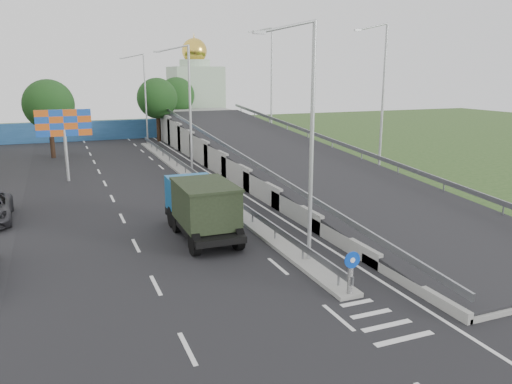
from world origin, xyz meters
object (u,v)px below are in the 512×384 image
lamp_post_mid (188,104)px  church (196,93)px  sign_bollard (351,273)px  lamp_post_far (144,94)px  billboard (64,127)px  dump_truck (201,205)px  lamp_post_near (308,132)px

lamp_post_mid → church: size_ratio=0.73×
lamp_post_mid → church: 35.41m
sign_bollard → lamp_post_far: (0.11, 43.83, 4.77)m
billboard → dump_truck: bearing=-70.5°
lamp_post_mid → lamp_post_near: bearing=-90.0°
lamp_post_near → dump_truck: 7.49m
sign_bollard → billboard: (-9.00, 25.83, 3.15)m
lamp_post_mid → billboard: lamp_post_mid is taller
church → dump_truck: size_ratio=2.05×
lamp_post_near → dump_truck: size_ratio=1.50×
lamp_post_mid → lamp_post_far: (0.00, 20.00, 0.00)m
billboard → dump_truck: size_ratio=0.82×
lamp_post_far → lamp_post_mid: bearing=-90.0°
lamp_post_far → church: (9.89, 14.00, -0.50)m
lamp_post_mid → dump_truck: bearing=-102.3°
lamp_post_near → church: (9.89, 54.00, -0.50)m
lamp_post_mid → lamp_post_far: 20.00m
dump_truck → lamp_post_mid: bearing=78.1°
lamp_post_far → billboard: (-9.11, -18.00, -1.62)m
sign_bollard → dump_truck: 9.68m
dump_truck → billboard: bearing=109.9°
lamp_post_near → billboard: (-9.11, 22.00, -1.62)m
lamp_post_far → lamp_post_near: bearing=-90.0°
lamp_post_far → billboard: lamp_post_far is taller
lamp_post_near → billboard: 23.87m
sign_bollard → church: church is taller
lamp_post_far → church: bearing=54.8°
church → lamp_post_near: bearing=-100.4°
lamp_post_mid → dump_truck: size_ratio=1.50×
lamp_post_near → lamp_post_far: bearing=90.0°
dump_truck → lamp_post_near: bearing=-58.6°
lamp_post_near → lamp_post_far: same height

